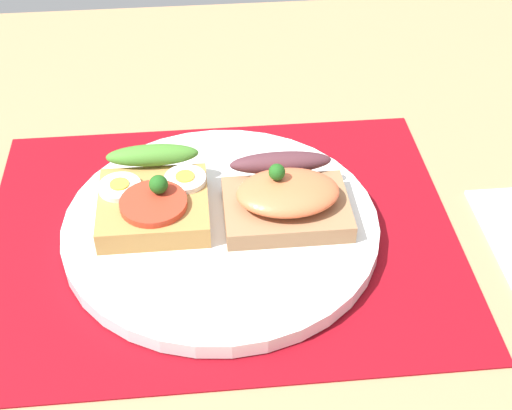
{
  "coord_description": "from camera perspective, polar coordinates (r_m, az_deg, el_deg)",
  "views": [
    {
      "loc": [
        -1.38,
        -45.7,
        42.8
      ],
      "look_at": [
        3.0,
        0.0,
        3.17
      ],
      "focal_mm": 50.81,
      "sensor_mm": 36.0,
      "label": 1
    }
  ],
  "objects": [
    {
      "name": "placemat",
      "position": [
        0.63,
        -2.74,
        -2.27
      ],
      "size": [
        40.3,
        31.89,
        0.3
      ],
      "primitive_type": "cube",
      "color": "maroon",
      "rests_on": "ground_plane"
    },
    {
      "name": "plate",
      "position": [
        0.62,
        -2.76,
        -1.7
      ],
      "size": [
        26.87,
        26.87,
        1.37
      ],
      "primitive_type": "cylinder",
      "color": "white",
      "rests_on": "placemat"
    },
    {
      "name": "sandwich_egg_tomato",
      "position": [
        0.62,
        -8.06,
        0.59
      ],
      "size": [
        9.22,
        10.22,
        4.27
      ],
      "color": "#B58042",
      "rests_on": "plate"
    },
    {
      "name": "sandwich_salmon",
      "position": [
        0.61,
        2.37,
        0.72
      ],
      "size": [
        10.55,
        9.19,
        5.1
      ],
      "color": "#9C704B",
      "rests_on": "plate"
    },
    {
      "name": "ground_plane",
      "position": [
        0.64,
        -2.69,
        -3.42
      ],
      "size": [
        120.0,
        90.0,
        3.2
      ],
      "primitive_type": "cube",
      "color": "tan"
    }
  ]
}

